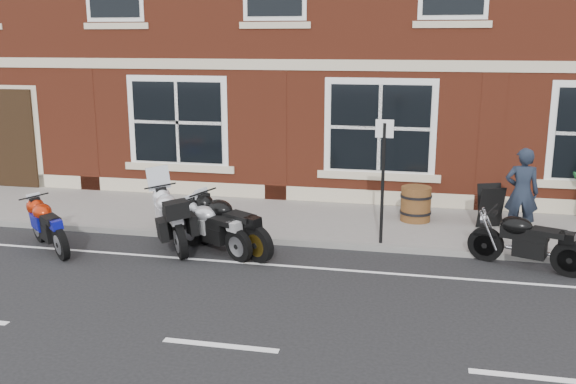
# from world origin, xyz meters

# --- Properties ---
(ground) EXTENTS (80.00, 80.00, 0.00)m
(ground) POSITION_xyz_m (0.00, 0.00, 0.00)
(ground) COLOR black
(ground) RESTS_ON ground
(sidewalk) EXTENTS (30.00, 3.00, 0.12)m
(sidewalk) POSITION_xyz_m (0.00, 3.00, 0.06)
(sidewalk) COLOR slate
(sidewalk) RESTS_ON ground
(kerb) EXTENTS (30.00, 0.16, 0.12)m
(kerb) POSITION_xyz_m (0.00, 1.42, 0.06)
(kerb) COLOR slate
(kerb) RESTS_ON ground
(moto_touring_silver) EXTENTS (1.35, 1.96, 1.48)m
(moto_touring_silver) POSITION_xyz_m (-2.24, 0.92, 0.60)
(moto_touring_silver) COLOR black
(moto_touring_silver) RESTS_ON ground
(moto_sport_red) EXTENTS (1.59, 1.42, 0.90)m
(moto_sport_red) POSITION_xyz_m (-4.46, 0.17, 0.52)
(moto_sport_red) COLOR black
(moto_sport_red) RESTS_ON ground
(moto_sport_black) EXTENTS (1.99, 1.33, 1.02)m
(moto_sport_black) POSITION_xyz_m (-1.03, 0.76, 0.58)
(moto_sport_black) COLOR black
(moto_sport_black) RESTS_ON ground
(moto_sport_silver) EXTENTS (1.79, 1.16, 0.91)m
(moto_sport_silver) POSITION_xyz_m (-1.31, 0.66, 0.52)
(moto_sport_silver) COLOR black
(moto_sport_silver) RESTS_ON ground
(moto_naked_black) EXTENTS (1.99, 0.92, 0.94)m
(moto_naked_black) POSITION_xyz_m (4.37, 1.02, 0.54)
(moto_naked_black) COLOR black
(moto_naked_black) RESTS_ON ground
(pedestrian_left) EXTENTS (0.67, 0.45, 1.80)m
(pedestrian_left) POSITION_xyz_m (4.47, 2.57, 1.02)
(pedestrian_left) COLOR black
(pedestrian_left) RESTS_ON sidewalk
(a_board_sign) EXTENTS (0.62, 0.53, 0.89)m
(a_board_sign) POSITION_xyz_m (3.96, 3.20, 0.56)
(a_board_sign) COLOR black
(a_board_sign) RESTS_ON sidewalk
(barrel_planter) EXTENTS (0.68, 0.68, 0.75)m
(barrel_planter) POSITION_xyz_m (2.42, 3.30, 0.50)
(barrel_planter) COLOR #493213
(barrel_planter) RESTS_ON sidewalk
(parking_sign) EXTENTS (0.34, 0.06, 2.40)m
(parking_sign) POSITION_xyz_m (1.79, 1.55, 1.51)
(parking_sign) COLOR black
(parking_sign) RESTS_ON sidewalk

